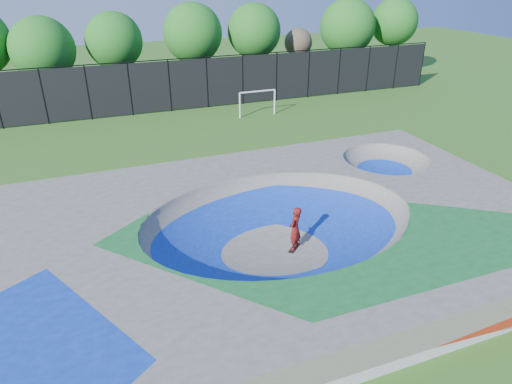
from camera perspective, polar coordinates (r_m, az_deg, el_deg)
ground at (r=18.69m, az=2.91°, el=-6.91°), size 120.00×120.00×0.00m
skate_deck at (r=18.29m, az=2.96°, el=-4.94°), size 22.00×14.00×1.50m
skater at (r=18.14m, az=4.91°, el=-4.60°), size 0.81×0.79×1.88m
skateboard at (r=18.62m, az=4.80°, el=-7.02°), size 0.73×0.68×0.05m
soccer_goal at (r=35.11m, az=0.19°, el=11.61°), size 2.95×0.12×1.95m
fence at (r=36.73m, az=-10.75°, el=13.03°), size 48.09×0.09×4.04m
treeline at (r=41.00m, az=-11.84°, el=18.50°), size 51.86×6.45×7.92m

